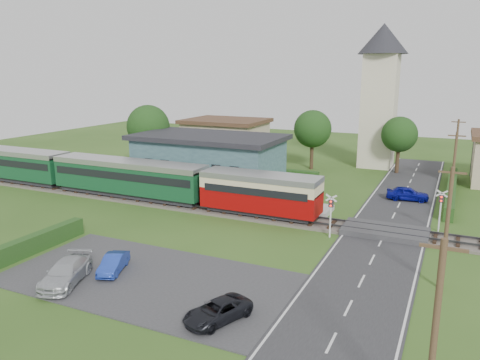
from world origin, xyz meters
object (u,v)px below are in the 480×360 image
at_px(equipment_hut, 116,171).
at_px(pedestrian_near, 228,187).
at_px(church_tower, 381,85).
at_px(crossing_signal_near, 331,209).
at_px(house_west, 226,139).
at_px(car_park_blue, 113,263).
at_px(car_on_road, 408,193).
at_px(station_building, 209,159).
at_px(crossing_signal_far, 441,204).
at_px(train, 102,174).
at_px(car_park_dark, 218,311).
at_px(car_park_silver, 66,272).
at_px(pedestrian_far, 127,175).

bearing_deg(equipment_hut, pedestrian_near, 1.20).
xyz_separation_m(church_tower, crossing_signal_near, (1.40, -28.41, -8.08)).
xyz_separation_m(house_west, car_park_blue, (11.10, -37.10, -2.19)).
bearing_deg(car_on_road, house_west, 57.26).
bearing_deg(station_building, car_on_road, 4.35).
relative_size(house_west, crossing_signal_far, 3.30).
height_order(train, car_park_dark, train).
height_order(equipment_hut, train, train).
distance_m(station_building, crossing_signal_near, 19.98).
relative_size(station_building, car_park_blue, 5.07).
bearing_deg(pedestrian_near, car_park_dark, 107.57).
relative_size(car_park_silver, pedestrian_far, 2.42).
distance_m(train, crossing_signal_near, 23.46).
xyz_separation_m(car_park_silver, car_park_dark, (9.83, 0.00, -0.14)).
xyz_separation_m(station_building, car_park_silver, (4.67, -25.49, -1.97)).
relative_size(house_west, car_park_dark, 3.00).
relative_size(crossing_signal_far, car_park_dark, 0.91).
bearing_deg(car_park_dark, church_tower, 111.29).
xyz_separation_m(church_tower, car_park_silver, (-10.33, -42.50, -9.50)).
distance_m(station_building, house_west, 14.87).
distance_m(car_park_dark, pedestrian_far, 29.21).
xyz_separation_m(church_tower, car_park_blue, (-8.90, -40.10, -9.63)).
bearing_deg(train, crossing_signal_far, 4.48).
height_order(crossing_signal_near, car_on_road, crossing_signal_near).
height_order(station_building, car_park_blue, station_building).
relative_size(train, church_tower, 2.45).
height_order(train, crossing_signal_near, train).
height_order(equipment_hut, car_park_silver, equipment_hut).
distance_m(crossing_signal_near, pedestrian_near, 12.80).
bearing_deg(pedestrian_far, crossing_signal_near, -109.11).
relative_size(train, pedestrian_far, 23.48).
xyz_separation_m(crossing_signal_far, pedestrian_near, (-18.53, 1.08, -0.85)).
bearing_deg(car_park_dark, crossing_signal_near, 104.28).
bearing_deg(pedestrian_far, car_park_dark, -138.03).
bearing_deg(car_park_blue, pedestrian_near, 72.67).
xyz_separation_m(station_building, pedestrian_near, (5.07, -5.52, -1.40)).
xyz_separation_m(equipment_hut, house_west, (3.00, 19.80, 1.04)).
distance_m(crossing_signal_near, crossing_signal_far, 8.65).
bearing_deg(equipment_hut, crossing_signal_far, -1.46).
relative_size(church_tower, crossing_signal_near, 5.37).
xyz_separation_m(equipment_hut, train, (1.07, -3.20, 0.43)).
distance_m(car_on_road, car_park_dark, 27.71).
xyz_separation_m(train, pedestrian_near, (12.00, 3.47, -0.88)).
xyz_separation_m(station_building, house_west, (-5.00, 14.01, 0.10)).
xyz_separation_m(house_west, car_on_road, (25.49, -12.45, -2.09)).
xyz_separation_m(station_building, car_on_road, (20.49, 1.56, -1.99)).
distance_m(house_west, car_park_silver, 40.72).
distance_m(equipment_hut, car_on_road, 29.44).
relative_size(house_west, crossing_signal_near, 3.30).
relative_size(equipment_hut, crossing_signal_near, 0.78).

